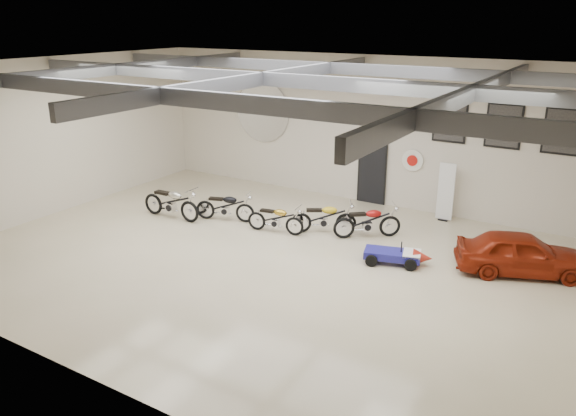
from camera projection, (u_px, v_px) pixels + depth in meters
The scene contains 19 objects.
floor at pixel (265, 259), 15.06m from camera, with size 16.00×12.00×0.01m, color beige.
ceiling at pixel (262, 68), 13.44m from camera, with size 16.00×12.00×0.01m, color slate.
back_wall at pixel (361, 130), 19.10m from camera, with size 16.00×0.02×5.00m, color beige.
left_wall at pixel (58, 136), 18.18m from camera, with size 0.02×12.00×5.00m, color beige.
ceiling_beams at pixel (262, 79), 13.52m from camera, with size 15.80×11.80×0.32m, color #5D5E65, non-canonical shape.
door at pixel (372, 174), 19.28m from camera, with size 0.92×0.08×2.10m, color black.
logo_plaque at pixel (263, 112), 20.93m from camera, with size 2.30×0.06×1.16m, color silver, non-canonical shape.
poster_left at pixel (450, 121), 17.40m from camera, with size 1.05×0.08×1.35m, color black, non-canonical shape.
poster_mid at pixel (504, 126), 16.61m from camera, with size 1.05×0.08×1.35m, color black, non-canonical shape.
poster_right at pixel (563, 131), 15.83m from camera, with size 1.05×0.08×1.35m, color black, non-canonical shape.
oil_sign at pixel (413, 160), 18.39m from camera, with size 0.72×0.10×0.72m, color white, non-canonical shape.
banner_stand at pixel (446, 192), 17.63m from camera, with size 0.51×0.20×1.88m, color white, non-canonical shape.
motorcycle_silver at pixel (171, 202), 17.93m from camera, with size 2.16×0.67×1.12m, color silver, non-canonical shape.
motorcycle_black at pixel (225, 206), 17.74m from camera, with size 1.90×0.59×0.99m, color silver, non-canonical shape.
motorcycle_gold at pixel (275, 218), 16.76m from camera, with size 1.76×0.55×0.92m, color silver, non-canonical shape.
motorcycle_yellow at pixel (324, 217), 16.75m from camera, with size 1.91×0.59×1.00m, color silver, non-canonical shape.
motorcycle_red at pixel (367, 221), 16.38m from camera, with size 1.97×0.61×1.02m, color silver, non-canonical shape.
go_kart at pixel (398, 252), 14.68m from camera, with size 1.78×0.80×0.65m, color navy, non-canonical shape.
vintage_car at pixel (522, 253), 14.07m from camera, with size 3.20×1.29×1.09m, color maroon.
Camera 1 is at (7.70, -11.47, 6.19)m, focal length 35.00 mm.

